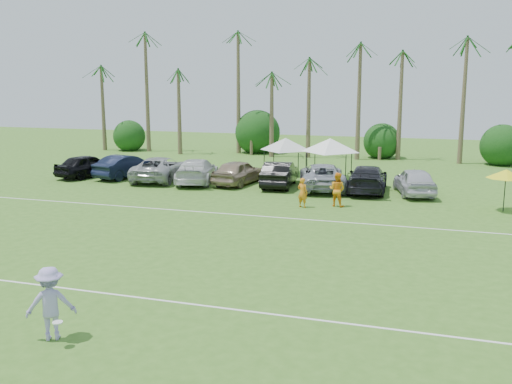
% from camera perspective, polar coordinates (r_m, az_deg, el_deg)
% --- Properties ---
extents(ground, '(120.00, 120.00, 0.00)m').
position_cam_1_polar(ground, '(18.41, -20.12, -11.40)').
color(ground, '#3C6B20').
rests_on(ground, ground).
extents(field_lines, '(80.00, 12.10, 0.01)m').
position_cam_1_polar(field_lines, '(24.82, -8.81, -5.07)').
color(field_lines, white).
rests_on(field_lines, ground).
extents(palm_tree_0, '(2.40, 2.40, 8.90)m').
position_cam_1_polar(palm_tree_0, '(60.89, -15.23, 11.17)').
color(palm_tree_0, brown).
rests_on(palm_tree_0, ground).
extents(palm_tree_1, '(2.40, 2.40, 9.90)m').
position_cam_1_polar(palm_tree_1, '(58.37, -11.04, 12.23)').
color(palm_tree_1, brown).
rests_on(palm_tree_1, ground).
extents(palm_tree_2, '(2.40, 2.40, 10.90)m').
position_cam_1_polar(palm_tree_2, '(56.19, -6.47, 13.29)').
color(palm_tree_2, brown).
rests_on(palm_tree_2, ground).
extents(palm_tree_3, '(2.40, 2.40, 11.90)m').
position_cam_1_polar(palm_tree_3, '(54.74, -2.54, 14.31)').
color(palm_tree_3, brown).
rests_on(palm_tree_3, ground).
extents(palm_tree_4, '(2.40, 2.40, 8.90)m').
position_cam_1_polar(palm_tree_4, '(53.41, 1.60, 11.63)').
color(palm_tree_4, brown).
rests_on(palm_tree_4, ground).
extents(palm_tree_5, '(2.40, 2.40, 9.90)m').
position_cam_1_polar(palm_tree_5, '(52.47, 5.92, 12.54)').
color(palm_tree_5, brown).
rests_on(palm_tree_5, ground).
extents(palm_tree_6, '(2.40, 2.40, 10.90)m').
position_cam_1_polar(palm_tree_6, '(51.83, 10.39, 13.40)').
color(palm_tree_6, brown).
rests_on(palm_tree_6, ground).
extents(palm_tree_7, '(2.40, 2.40, 11.90)m').
position_cam_1_polar(palm_tree_7, '(51.51, 14.97, 14.18)').
color(palm_tree_7, brown).
rests_on(palm_tree_7, ground).
extents(palm_tree_8, '(2.40, 2.40, 8.90)m').
position_cam_1_polar(palm_tree_8, '(51.39, 20.51, 10.99)').
color(palm_tree_8, brown).
rests_on(palm_tree_8, ground).
extents(bush_tree_0, '(4.00, 4.00, 4.00)m').
position_cam_1_polar(bush_tree_0, '(60.39, -12.04, 5.91)').
color(bush_tree_0, brown).
rests_on(bush_tree_0, ground).
extents(bush_tree_1, '(4.00, 4.00, 4.00)m').
position_cam_1_polar(bush_tree_1, '(55.17, -0.15, 5.70)').
color(bush_tree_1, brown).
rests_on(bush_tree_1, ground).
extents(bush_tree_2, '(4.00, 4.00, 4.00)m').
position_cam_1_polar(bush_tree_2, '(52.78, 12.41, 5.21)').
color(bush_tree_2, brown).
rests_on(bush_tree_2, ground).
extents(bush_tree_3, '(4.00, 4.00, 4.00)m').
position_cam_1_polar(bush_tree_3, '(52.83, 23.30, 4.59)').
color(bush_tree_3, brown).
rests_on(bush_tree_3, ground).
extents(sideline_player_a, '(0.69, 0.56, 1.65)m').
position_cam_1_polar(sideline_player_a, '(31.44, 4.67, -0.06)').
color(sideline_player_a, orange).
rests_on(sideline_player_a, ground).
extents(sideline_player_b, '(1.08, 0.94, 1.90)m').
position_cam_1_polar(sideline_player_b, '(31.89, 8.11, 0.25)').
color(sideline_player_b, orange).
rests_on(sideline_player_b, ground).
extents(canopy_tent_left, '(3.97, 3.97, 3.21)m').
position_cam_1_polar(canopy_tent_left, '(42.42, 2.99, 5.42)').
color(canopy_tent_left, black).
rests_on(canopy_tent_left, ground).
extents(canopy_tent_right, '(4.19, 4.19, 3.40)m').
position_cam_1_polar(canopy_tent_right, '(40.75, 7.44, 5.34)').
color(canopy_tent_right, black).
rests_on(canopy_tent_right, ground).
extents(market_umbrella, '(2.05, 2.05, 2.28)m').
position_cam_1_polar(market_umbrella, '(32.86, 23.73, 1.68)').
color(market_umbrella, black).
rests_on(market_umbrella, ground).
extents(frisbee_player, '(1.49, 1.31, 2.01)m').
position_cam_1_polar(frisbee_player, '(16.36, -19.85, -10.44)').
color(frisbee_player, '#A79ADB').
rests_on(frisbee_player, ground).
extents(parked_car_0, '(3.27, 5.25, 1.67)m').
position_cam_1_polar(parked_car_0, '(43.35, -16.51, 2.55)').
color(parked_car_0, black).
rests_on(parked_car_0, ground).
extents(parked_car_1, '(2.98, 5.35, 1.67)m').
position_cam_1_polar(parked_car_1, '(42.27, -12.86, 2.52)').
color(parked_car_1, black).
rests_on(parked_car_1, ground).
extents(parked_car_2, '(3.58, 6.33, 1.67)m').
position_cam_1_polar(parked_car_2, '(40.62, -9.57, 2.32)').
color(parked_car_2, '#9FA1A3').
rests_on(parked_car_2, ground).
extents(parked_car_3, '(3.53, 6.12, 1.67)m').
position_cam_1_polar(parked_car_3, '(39.24, -5.93, 2.11)').
color(parked_car_3, silver).
rests_on(parked_car_3, ground).
extents(parked_car_4, '(2.68, 5.14, 1.67)m').
position_cam_1_polar(parked_car_4, '(38.56, -1.77, 2.01)').
color(parked_car_4, gray).
rests_on(parked_car_4, ground).
extents(parked_car_5, '(2.26, 5.21, 1.67)m').
position_cam_1_polar(parked_car_5, '(37.72, 2.36, 1.81)').
color(parked_car_5, black).
rests_on(parked_car_5, ground).
extents(parked_car_6, '(4.16, 6.50, 1.67)m').
position_cam_1_polar(parked_car_6, '(37.00, 6.64, 1.57)').
color(parked_car_6, '#9497A2').
rests_on(parked_car_6, ground).
extents(parked_car_7, '(2.65, 5.87, 1.67)m').
position_cam_1_polar(parked_car_7, '(36.55, 11.07, 1.32)').
color(parked_car_7, black).
rests_on(parked_car_7, ground).
extents(parked_car_8, '(3.09, 5.23, 1.67)m').
position_cam_1_polar(parked_car_8, '(36.26, 15.57, 1.05)').
color(parked_car_8, silver).
rests_on(parked_car_8, ground).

